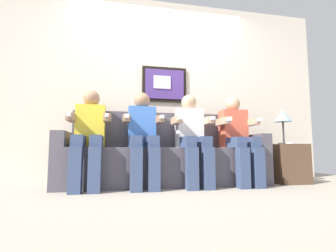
{
  "coord_description": "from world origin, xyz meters",
  "views": [
    {
      "loc": [
        -0.58,
        -2.73,
        0.4
      ],
      "look_at": [
        0.0,
        0.15,
        0.7
      ],
      "focal_mm": 27.14,
      "sensor_mm": 36.0,
      "label": 1
    }
  ],
  "objects_px": {
    "couch": "(165,159)",
    "table_lamp": "(283,117)",
    "person_right_center": "(192,134)",
    "side_table_right": "(287,164)",
    "spare_remote_on_table": "(290,143)",
    "person_left_center": "(143,134)",
    "person_leftmost": "(89,133)",
    "person_rightmost": "(238,135)"
  },
  "relations": [
    {
      "from": "table_lamp",
      "to": "person_right_center",
      "type": "bearing_deg",
      "value": -176.02
    },
    {
      "from": "person_rightmost",
      "to": "spare_remote_on_table",
      "type": "bearing_deg",
      "value": -2.23
    },
    {
      "from": "person_right_center",
      "to": "side_table_right",
      "type": "height_order",
      "value": "person_right_center"
    },
    {
      "from": "couch",
      "to": "person_rightmost",
      "type": "xyz_separation_m",
      "value": [
        0.88,
        -0.17,
        0.29
      ]
    },
    {
      "from": "person_rightmost",
      "to": "table_lamp",
      "type": "relative_size",
      "value": 2.41
    },
    {
      "from": "side_table_right",
      "to": "person_rightmost",
      "type": "bearing_deg",
      "value": -175.09
    },
    {
      "from": "couch",
      "to": "person_left_center",
      "type": "bearing_deg",
      "value": -150.04
    },
    {
      "from": "person_left_center",
      "to": "table_lamp",
      "type": "height_order",
      "value": "person_left_center"
    },
    {
      "from": "couch",
      "to": "person_rightmost",
      "type": "relative_size",
      "value": 2.24
    },
    {
      "from": "couch",
      "to": "person_leftmost",
      "type": "height_order",
      "value": "person_leftmost"
    },
    {
      "from": "person_right_center",
      "to": "table_lamp",
      "type": "height_order",
      "value": "person_right_center"
    },
    {
      "from": "person_rightmost",
      "to": "spare_remote_on_table",
      "type": "xyz_separation_m",
      "value": [
        0.7,
        -0.03,
        -0.1
      ]
    },
    {
      "from": "person_rightmost",
      "to": "table_lamp",
      "type": "distance_m",
      "value": 0.75
    },
    {
      "from": "person_left_center",
      "to": "table_lamp",
      "type": "xyz_separation_m",
      "value": [
        1.87,
        0.09,
        0.25
      ]
    },
    {
      "from": "person_right_center",
      "to": "side_table_right",
      "type": "relative_size",
      "value": 2.22
    },
    {
      "from": "side_table_right",
      "to": "table_lamp",
      "type": "bearing_deg",
      "value": 120.8
    },
    {
      "from": "person_left_center",
      "to": "person_right_center",
      "type": "bearing_deg",
      "value": 0.0
    },
    {
      "from": "side_table_right",
      "to": "table_lamp",
      "type": "xyz_separation_m",
      "value": [
        -0.02,
        0.03,
        0.61
      ]
    },
    {
      "from": "person_leftmost",
      "to": "side_table_right",
      "type": "height_order",
      "value": "person_leftmost"
    },
    {
      "from": "person_leftmost",
      "to": "person_left_center",
      "type": "xyz_separation_m",
      "value": [
        0.59,
        0.0,
        0.0
      ]
    },
    {
      "from": "table_lamp",
      "to": "couch",
      "type": "bearing_deg",
      "value": 177.12
    },
    {
      "from": "spare_remote_on_table",
      "to": "person_leftmost",
      "type": "bearing_deg",
      "value": 179.37
    },
    {
      "from": "person_rightmost",
      "to": "side_table_right",
      "type": "relative_size",
      "value": 2.22
    },
    {
      "from": "person_right_center",
      "to": "person_rightmost",
      "type": "xyz_separation_m",
      "value": [
        0.59,
        0.0,
        0.0
      ]
    },
    {
      "from": "person_leftmost",
      "to": "side_table_right",
      "type": "relative_size",
      "value": 2.22
    },
    {
      "from": "person_leftmost",
      "to": "person_rightmost",
      "type": "relative_size",
      "value": 1.0
    },
    {
      "from": "table_lamp",
      "to": "person_leftmost",
      "type": "bearing_deg",
      "value": -177.91
    },
    {
      "from": "couch",
      "to": "table_lamp",
      "type": "xyz_separation_m",
      "value": [
        1.58,
        -0.08,
        0.55
      ]
    },
    {
      "from": "couch",
      "to": "side_table_right",
      "type": "xyz_separation_m",
      "value": [
        1.6,
        -0.11,
        -0.06
      ]
    },
    {
      "from": "person_leftmost",
      "to": "side_table_right",
      "type": "xyz_separation_m",
      "value": [
        2.48,
        0.06,
        -0.36
      ]
    },
    {
      "from": "person_leftmost",
      "to": "table_lamp",
      "type": "bearing_deg",
      "value": 2.09
    },
    {
      "from": "couch",
      "to": "person_right_center",
      "type": "height_order",
      "value": "person_right_center"
    },
    {
      "from": "spare_remote_on_table",
      "to": "couch",
      "type": "bearing_deg",
      "value": 172.91
    },
    {
      "from": "couch",
      "to": "table_lamp",
      "type": "relative_size",
      "value": 5.42
    },
    {
      "from": "couch",
      "to": "spare_remote_on_table",
      "type": "xyz_separation_m",
      "value": [
        1.58,
        -0.2,
        0.2
      ]
    },
    {
      "from": "couch",
      "to": "side_table_right",
      "type": "height_order",
      "value": "couch"
    },
    {
      "from": "person_right_center",
      "to": "spare_remote_on_table",
      "type": "relative_size",
      "value": 8.54
    },
    {
      "from": "couch",
      "to": "person_left_center",
      "type": "xyz_separation_m",
      "value": [
        -0.29,
        -0.17,
        0.29
      ]
    },
    {
      "from": "person_rightmost",
      "to": "side_table_right",
      "type": "height_order",
      "value": "person_rightmost"
    },
    {
      "from": "couch",
      "to": "person_leftmost",
      "type": "xyz_separation_m",
      "value": [
        -0.88,
        -0.17,
        0.29
      ]
    },
    {
      "from": "spare_remote_on_table",
      "to": "person_right_center",
      "type": "bearing_deg",
      "value": 178.79
    },
    {
      "from": "side_table_right",
      "to": "spare_remote_on_table",
      "type": "distance_m",
      "value": 0.28
    }
  ]
}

